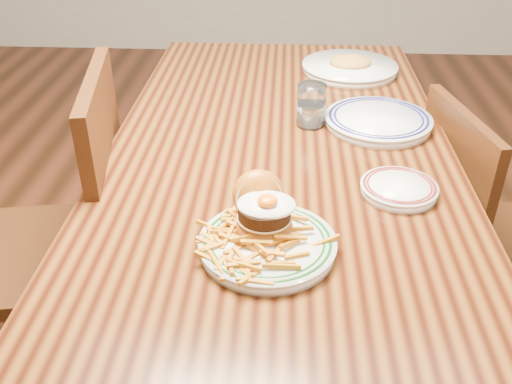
# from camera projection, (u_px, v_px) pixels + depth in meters

# --- Properties ---
(floor) EXTENTS (6.00, 6.00, 0.00)m
(floor) POSITION_uv_depth(u_px,v_px,m) (275.00, 352.00, 1.83)
(floor) COLOR black
(floor) RESTS_ON ground
(table) EXTENTS (0.85, 1.60, 0.75)m
(table) POSITION_uv_depth(u_px,v_px,m) (280.00, 174.00, 1.47)
(table) COLOR black
(table) RESTS_ON floor
(chair_left) EXTENTS (0.51, 0.51, 0.94)m
(chair_left) POSITION_uv_depth(u_px,v_px,m) (68.00, 238.00, 1.50)
(chair_left) COLOR #391A0B
(chair_left) RESTS_ON floor
(chair_right) EXTENTS (0.46, 0.46, 0.83)m
(chair_right) POSITION_uv_depth(u_px,v_px,m) (477.00, 236.00, 1.61)
(chair_right) COLOR #391A0B
(chair_right) RESTS_ON floor
(main_plate) EXTENTS (0.26, 0.27, 0.12)m
(main_plate) POSITION_uv_depth(u_px,v_px,m) (266.00, 232.00, 1.05)
(main_plate) COLOR silver
(main_plate) RESTS_ON table
(side_plate) EXTENTS (0.16, 0.16, 0.03)m
(side_plate) POSITION_uv_depth(u_px,v_px,m) (399.00, 188.00, 1.22)
(side_plate) COLOR silver
(side_plate) RESTS_ON table
(rear_plate) EXTENTS (0.28, 0.28, 0.03)m
(rear_plate) POSITION_uv_depth(u_px,v_px,m) (378.00, 120.00, 1.50)
(rear_plate) COLOR silver
(rear_plate) RESTS_ON table
(water_glass) EXTENTS (0.08, 0.08, 0.11)m
(water_glass) POSITION_uv_depth(u_px,v_px,m) (311.00, 108.00, 1.49)
(water_glass) COLOR white
(water_glass) RESTS_ON table
(far_plate) EXTENTS (0.31, 0.31, 0.06)m
(far_plate) POSITION_uv_depth(u_px,v_px,m) (350.00, 67.00, 1.84)
(far_plate) COLOR silver
(far_plate) RESTS_ON table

